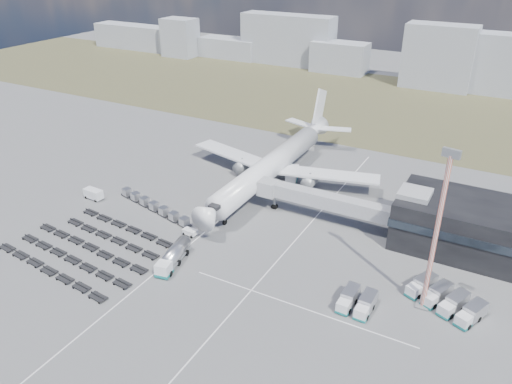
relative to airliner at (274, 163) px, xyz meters
The scene contains 16 objects.
ground 32.81m from the airliner, 90.00° to the right, with size 420.00×420.00×0.00m, color #565659.
grass_strip 77.80m from the airliner, 90.00° to the left, with size 420.00×90.00×0.01m, color #48422B.
lane_markings 31.41m from the airliner, 71.60° to the right, with size 47.12×110.00×0.01m.
terminal 48.51m from the airliner, ahead, with size 30.40×16.40×11.00m.
jet_bridge 19.89m from the airliner, 36.93° to the right, with size 30.30×3.80×7.05m.
airliner is the anchor object (origin of this frame).
skyline 117.44m from the airliner, 92.02° to the left, with size 323.42×24.72×25.13m.
fuel_tanker 40.61m from the airliner, 91.09° to the right, with size 4.61×10.78×3.38m.
pushback_tug 31.17m from the airliner, 97.45° to the right, with size 2.94×1.65×1.36m, color silver.
utility_van 43.83m from the airliner, 139.85° to the right, with size 4.65×2.10×2.45m, color silver.
catering_truck 6.05m from the airliner, 42.06° to the left, with size 4.48×7.09×3.02m.
service_trucks_near 49.48m from the airliner, 47.01° to the right, with size 5.40×6.40×2.51m.
service_trucks_far 54.52m from the airliner, 31.53° to the right, with size 13.19×10.47×2.58m.
uld_row 31.30m from the airliner, 123.77° to the right, with size 23.37×7.15×1.83m.
baggage_dollies 48.51m from the airliner, 112.54° to the right, with size 32.26×23.09×0.81m.
floodlight_mast 53.50m from the airliner, 35.08° to the right, with size 2.70×2.19×28.32m.
Camera 1 is at (50.20, -68.91, 54.95)m, focal length 35.00 mm.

